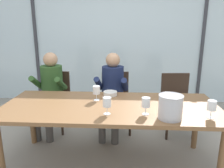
# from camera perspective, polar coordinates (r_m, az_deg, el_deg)

# --- Properties ---
(ground) EXTENTS (14.00, 14.00, 0.00)m
(ground) POSITION_cam_1_polar(r_m,az_deg,el_deg) (3.64, 0.61, -10.77)
(ground) COLOR #9E9384
(window_glass_panel) EXTENTS (7.59, 0.03, 2.60)m
(window_glass_panel) POSITION_cam_1_polar(r_m,az_deg,el_deg) (4.57, 1.45, 11.41)
(window_glass_panel) COLOR silver
(window_glass_panel) RESTS_ON ground
(window_mullion_left) EXTENTS (0.06, 0.06, 2.60)m
(window_mullion_left) POSITION_cam_1_polar(r_m,az_deg,el_deg) (4.92, -19.26, 10.85)
(window_mullion_left) COLOR #38383D
(window_mullion_left) RESTS_ON ground
(window_mullion_right) EXTENTS (0.06, 0.06, 2.60)m
(window_mullion_right) POSITION_cam_1_polar(r_m,az_deg,el_deg) (4.81, 22.59, 10.47)
(window_mullion_right) COLOR #38383D
(window_mullion_right) RESTS_ON ground
(hillside_vineyard) EXTENTS (13.59, 2.40, 1.99)m
(hillside_vineyard) POSITION_cam_1_polar(r_m,az_deg,el_deg) (7.82, 2.26, 10.62)
(hillside_vineyard) COLOR #568942
(hillside_vineyard) RESTS_ON ground
(dining_table) EXTENTS (2.39, 0.99, 0.73)m
(dining_table) POSITION_cam_1_polar(r_m,az_deg,el_deg) (2.46, -0.48, -6.95)
(dining_table) COLOR brown
(dining_table) RESTS_ON ground
(chair_near_curtain) EXTENTS (0.46, 0.46, 0.89)m
(chair_near_curtain) POSITION_cam_1_polar(r_m,az_deg,el_deg) (3.55, -14.62, -2.94)
(chair_near_curtain) COLOR #332319
(chair_near_curtain) RESTS_ON ground
(chair_left_of_center) EXTENTS (0.49, 0.49, 0.89)m
(chair_left_of_center) POSITION_cam_1_polar(r_m,az_deg,el_deg) (3.38, 0.96, -3.32)
(chair_left_of_center) COLOR #332319
(chair_left_of_center) RESTS_ON ground
(chair_center) EXTENTS (0.47, 0.47, 0.89)m
(chair_center) POSITION_cam_1_polar(r_m,az_deg,el_deg) (3.43, 16.39, -3.67)
(chair_center) COLOR #332319
(chair_center) RESTS_ON ground
(person_olive_shirt) EXTENTS (0.49, 0.63, 1.21)m
(person_olive_shirt) POSITION_cam_1_polar(r_m,az_deg,el_deg) (3.36, -15.84, -0.95)
(person_olive_shirt) COLOR #2D5123
(person_olive_shirt) RESTS_ON ground
(person_navy_polo) EXTENTS (0.49, 0.63, 1.21)m
(person_navy_polo) POSITION_cam_1_polar(r_m,az_deg,el_deg) (3.18, 0.02, -1.25)
(person_navy_polo) COLOR #192347
(person_navy_polo) RESTS_ON ground
(ice_bucket_primary) EXTENTS (0.23, 0.23, 0.23)m
(ice_bucket_primary) POSITION_cam_1_polar(r_m,az_deg,el_deg) (2.13, 15.02, -5.72)
(ice_bucket_primary) COLOR #B7B7BC
(ice_bucket_primary) RESTS_ON dining_table
(tasting_bowl) EXTENTS (0.17, 0.17, 0.05)m
(tasting_bowl) POSITION_cam_1_polar(r_m,az_deg,el_deg) (2.77, -0.46, -2.47)
(tasting_bowl) COLOR silver
(tasting_bowl) RESTS_ON dining_table
(wine_glass_by_left_taster) EXTENTS (0.08, 0.08, 0.17)m
(wine_glass_by_left_taster) POSITION_cam_1_polar(r_m,az_deg,el_deg) (2.27, 24.63, -5.19)
(wine_glass_by_left_taster) COLOR silver
(wine_glass_by_left_taster) RESTS_ON dining_table
(wine_glass_near_bucket) EXTENTS (0.08, 0.08, 0.17)m
(wine_glass_near_bucket) POSITION_cam_1_polar(r_m,az_deg,el_deg) (2.18, 8.85, -4.96)
(wine_glass_near_bucket) COLOR silver
(wine_glass_near_bucket) RESTS_ON dining_table
(wine_glass_center_pour) EXTENTS (0.08, 0.08, 0.17)m
(wine_glass_center_pour) POSITION_cam_1_polar(r_m,az_deg,el_deg) (2.16, -1.31, -4.83)
(wine_glass_center_pour) COLOR silver
(wine_glass_center_pour) RESTS_ON dining_table
(wine_glass_by_right_taster) EXTENTS (0.08, 0.08, 0.17)m
(wine_glass_by_right_taster) POSITION_cam_1_polar(r_m,az_deg,el_deg) (2.56, -4.09, -1.76)
(wine_glass_by_right_taster) COLOR silver
(wine_glass_by_right_taster) RESTS_ON dining_table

